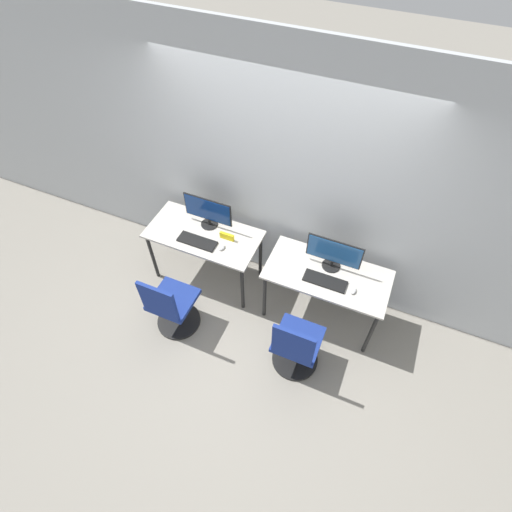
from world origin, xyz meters
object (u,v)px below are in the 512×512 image
at_px(monitor_left, 208,212).
at_px(office_chair_right, 296,347).
at_px(office_chair_left, 171,307).
at_px(mouse_right, 353,290).
at_px(keyboard_right, 325,281).
at_px(mouse_left, 222,247).
at_px(keyboard_left, 197,241).
at_px(monitor_right, 334,253).

xyz_separation_m(monitor_left, office_chair_right, (1.35, -0.84, -0.57)).
bearing_deg(office_chair_left, mouse_right, 21.30).
xyz_separation_m(office_chair_left, keyboard_right, (1.42, 0.67, 0.38)).
bearing_deg(mouse_right, office_chair_left, -158.70).
height_order(mouse_left, office_chair_left, office_chair_left).
bearing_deg(office_chair_right, keyboard_right, 83.90).
xyz_separation_m(keyboard_right, office_chair_right, (-0.06, -0.59, -0.38)).
distance_m(keyboard_left, keyboard_right, 1.41).
relative_size(keyboard_left, keyboard_right, 1.00).
bearing_deg(monitor_right, monitor_left, 178.51).
height_order(monitor_left, keyboard_left, monitor_left).
xyz_separation_m(keyboard_left, monitor_right, (1.41, 0.25, 0.19)).
relative_size(mouse_left, mouse_right, 1.00).
height_order(mouse_left, keyboard_right, mouse_left).
distance_m(monitor_left, keyboard_left, 0.34).
distance_m(office_chair_left, monitor_right, 1.77).
bearing_deg(monitor_right, keyboard_left, -169.95).
height_order(keyboard_left, monitor_right, monitor_right).
distance_m(mouse_left, mouse_right, 1.41).
xyz_separation_m(mouse_left, mouse_right, (1.41, 0.00, 0.00)).
relative_size(monitor_right, office_chair_right, 0.61).
xyz_separation_m(keyboard_right, mouse_right, (0.28, -0.01, 0.01)).
bearing_deg(office_chair_left, monitor_left, 89.39).
height_order(office_chair_left, mouse_right, office_chair_left).
bearing_deg(monitor_right, mouse_right, -38.17).
bearing_deg(office_chair_right, monitor_left, 147.89).
bearing_deg(office_chair_left, monitor_right, 31.99).
bearing_deg(keyboard_right, mouse_left, -179.50).
distance_m(mouse_left, office_chair_right, 1.28).
bearing_deg(mouse_left, mouse_right, 0.11).
height_order(monitor_right, mouse_right, monitor_right).
bearing_deg(office_chair_left, office_chair_right, 3.31).
xyz_separation_m(monitor_left, mouse_right, (1.69, -0.26, -0.18)).
bearing_deg(mouse_left, keyboard_right, 0.50).
bearing_deg(mouse_left, office_chair_left, -113.68).
relative_size(keyboard_left, office_chair_right, 0.47).
bearing_deg(monitor_left, monitor_right, -1.49).
distance_m(mouse_right, office_chair_right, 0.78).
relative_size(monitor_right, keyboard_right, 1.29).
height_order(keyboard_left, office_chair_right, office_chair_right).
distance_m(keyboard_right, office_chair_right, 0.71).
distance_m(office_chair_left, mouse_right, 1.87).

